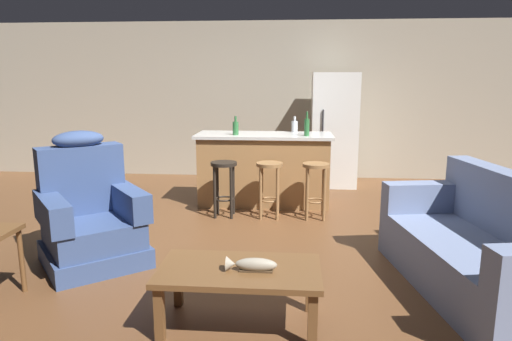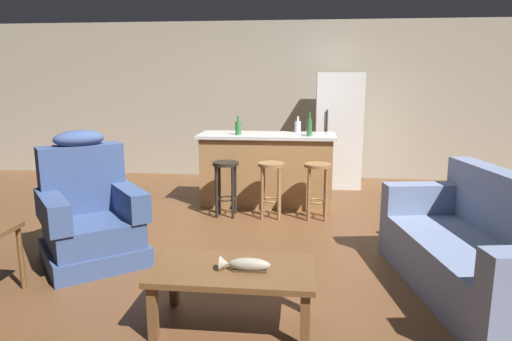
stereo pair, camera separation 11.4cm
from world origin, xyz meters
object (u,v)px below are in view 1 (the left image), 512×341
bar_stool_middle (269,180)px  bottle_tall_green (307,127)px  coffee_table (239,276)px  couch (482,251)px  bar_stool_right (316,180)px  refrigerator (334,130)px  bottle_short_amber (236,128)px  bar_stool_left (224,179)px  fish_figurine (251,265)px  recliner_near_lamp (90,217)px  kitchen_island (264,169)px  bottle_wine_dark (295,126)px

bar_stool_middle → bottle_tall_green: bottle_tall_green is taller
bottle_tall_green → coffee_table: bearing=-99.9°
couch → bar_stool_right: 2.22m
refrigerator → bottle_short_amber: 1.92m
bar_stool_left → fish_figurine: bearing=-77.4°
recliner_near_lamp → bottle_tall_green: bearing=95.2°
kitchen_island → bar_stool_left: 0.77m
coffee_table → bottle_tall_green: bearing=80.1°
couch → bottle_tall_green: (-1.33, 2.31, 0.73)m
recliner_near_lamp → bar_stool_left: 1.80m
refrigerator → bottle_wine_dark: (-0.61, -0.97, 0.15)m
couch → bar_stool_middle: couch is taller
bottle_tall_green → bottle_short_amber: (-0.92, 0.03, -0.03)m
refrigerator → bottle_short_amber: size_ratio=7.23×
bar_stool_middle → refrigerator: refrigerator is taller
recliner_near_lamp → kitchen_island: 2.58m
bottle_short_amber → bar_stool_left: bearing=-99.5°
coffee_table → bar_stool_right: (0.62, 2.50, 0.11)m
bar_stool_middle → kitchen_island: bearing=99.6°
recliner_near_lamp → bar_stool_right: (2.13, 1.49, 0.05)m
bar_stool_left → bar_stool_middle: size_ratio=1.00×
fish_figurine → bar_stool_middle: bearing=90.3°
bar_stool_left → bottle_wine_dark: 1.33m
kitchen_island → fish_figurine: bearing=-87.8°
couch → bar_stool_middle: (-1.78, 1.84, 0.13)m
bar_stool_right → bar_stool_left: bearing=180.0°
bottle_tall_green → bottle_wine_dark: bearing=111.5°
bar_stool_middle → couch: bearing=-46.0°
bar_stool_right → fish_figurine: bearing=-102.0°
refrigerator → bottle_tall_green: bearing=-108.6°
bar_stool_middle → bottle_wine_dark: (0.29, 0.86, 0.56)m
kitchen_island → recliner_near_lamp: bearing=-124.7°
coffee_table → bar_stool_left: (-0.49, 2.50, 0.11)m
coffee_table → couch: size_ratio=0.55×
kitchen_island → refrigerator: size_ratio=1.02×
bar_stool_middle → refrigerator: 2.08m
bar_stool_right → bottle_short_amber: bearing=154.1°
coffee_table → bottle_wine_dark: size_ratio=5.09×
refrigerator → bottle_short_amber: refrigerator is taller
kitchen_island → bar_stool_middle: (0.11, -0.63, -0.01)m
coffee_table → bottle_short_amber: bearing=97.6°
fish_figurine → bottle_short_amber: bearing=99.1°
fish_figurine → couch: 1.90m
kitchen_island → bottle_wine_dark: bearing=30.3°
coffee_table → refrigerator: 4.47m
recliner_near_lamp → bar_stool_right: size_ratio=1.76×
bar_stool_right → bottle_wine_dark: bottle_wine_dark is taller
bar_stool_middle → bar_stool_right: (0.56, 0.00, 0.00)m
recliner_near_lamp → bottle_short_amber: (1.10, 1.99, 0.62)m
couch → recliner_near_lamp: 3.37m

